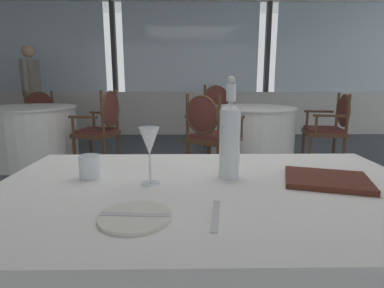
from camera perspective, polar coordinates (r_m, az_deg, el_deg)
name	(u,v)px	position (r m, az deg, el deg)	size (l,w,h in m)	color
ground_plane	(197,220)	(2.53, 0.92, -13.89)	(13.60, 13.60, 0.00)	#4C5156
window_wall_far	(191,78)	(6.20, -0.19, 11.99)	(9.48, 0.14, 2.77)	silver
foreground_table	(207,284)	(1.23, 2.82, -24.40)	(1.47, 0.92, 0.74)	white
side_plate	(135,217)	(0.84, -10.46, -13.04)	(0.19, 0.19, 0.01)	silver
butter_knife	(135,215)	(0.83, -10.47, -12.72)	(0.18, 0.02, 0.00)	silver
dinner_fork	(217,215)	(0.84, 4.60, -12.93)	(0.19, 0.02, 0.00)	silver
water_bottle	(230,137)	(1.12, 6.99, 1.25)	(0.08, 0.08, 0.36)	white
wine_glass	(149,143)	(1.05, -7.87, 0.17)	(0.07, 0.07, 0.20)	white
water_tumbler	(90,167)	(1.19, -18.33, -3.97)	(0.07, 0.07, 0.08)	white
menu_book	(327,180)	(1.18, 23.58, -6.06)	(0.28, 0.22, 0.02)	#512319
background_table_0	(252,135)	(4.16, 11.00, 1.62)	(1.11, 1.11, 0.74)	white
dining_chair_0_0	(219,111)	(4.98, 4.97, 6.01)	(0.63, 0.59, 1.01)	brown
dining_chair_0_1	(209,130)	(3.30, 3.17, 2.56)	(0.66, 0.65, 0.95)	brown
dining_chair_0_2	(332,124)	(4.29, 24.32, 3.38)	(0.53, 0.59, 0.93)	brown
background_table_1	(31,135)	(4.61, -27.52, 1.48)	(1.19, 1.19, 0.74)	white
dining_chair_1_0	(39,115)	(5.59, -26.30, 4.84)	(0.63, 0.58, 0.91)	brown
dining_chair_1_2	(103,123)	(4.03, -16.16, 3.69)	(0.55, 0.60, 0.97)	brown
diner_person_0	(32,87)	(6.18, -27.42, 9.24)	(0.23, 0.53, 1.67)	black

